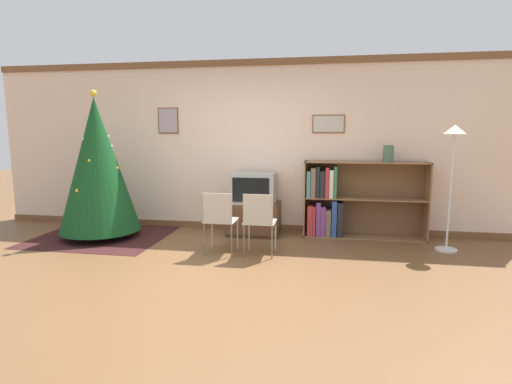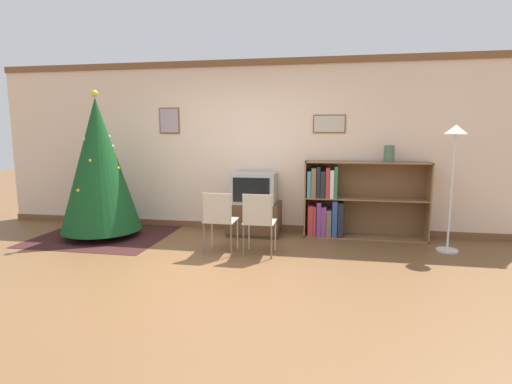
{
  "view_description": "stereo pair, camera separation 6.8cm",
  "coord_description": "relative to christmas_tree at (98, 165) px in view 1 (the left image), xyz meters",
  "views": [
    {
      "loc": [
        1.24,
        -4.14,
        1.58
      ],
      "look_at": [
        0.33,
        1.18,
        0.77
      ],
      "focal_mm": 28.0,
      "sensor_mm": 36.0,
      "label": 1
    },
    {
      "loc": [
        1.31,
        -4.13,
        1.58
      ],
      "look_at": [
        0.33,
        1.18,
        0.77
      ],
      "focal_mm": 28.0,
      "sensor_mm": 36.0,
      "label": 2
    }
  ],
  "objects": [
    {
      "name": "standing_lamp",
      "position": [
        4.97,
        0.13,
        0.2
      ],
      "size": [
        0.28,
        0.28,
        1.68
      ],
      "color": "silver",
      "rests_on": "ground_plane"
    },
    {
      "name": "wall_back",
      "position": [
        2.08,
        0.89,
        0.26
      ],
      "size": [
        8.57,
        0.11,
        2.7
      ],
      "color": "beige",
      "rests_on": "ground_plane"
    },
    {
      "name": "vase",
      "position": [
        4.24,
        0.62,
        0.18
      ],
      "size": [
        0.15,
        0.15,
        0.25
      ],
      "color": "#47664C",
      "rests_on": "bookshelf"
    },
    {
      "name": "christmas_tree",
      "position": [
        0.0,
        0.0,
        0.0
      ],
      "size": [
        1.17,
        1.17,
        2.18
      ],
      "color": "maroon",
      "rests_on": "area_rug"
    },
    {
      "name": "tv_console",
      "position": [
        2.26,
        0.55,
        -0.84
      ],
      "size": [
        0.8,
        0.55,
        0.5
      ],
      "color": "#412A1A",
      "rests_on": "ground_plane"
    },
    {
      "name": "ground_plane",
      "position": [
        2.08,
        -1.29,
        -1.09
      ],
      "size": [
        24.0,
        24.0,
        0.0
      ],
      "primitive_type": "plane",
      "color": "brown"
    },
    {
      "name": "folding_chair_left",
      "position": [
        2.0,
        -0.52,
        -0.62
      ],
      "size": [
        0.4,
        0.4,
        0.82
      ],
      "color": "#BCB29E",
      "rests_on": "ground_plane"
    },
    {
      "name": "area_rug",
      "position": [
        0.0,
        -0.0,
        -1.09
      ],
      "size": [
        1.93,
        1.65,
        0.01
      ],
      "color": "#381919",
      "rests_on": "ground_plane"
    },
    {
      "name": "television",
      "position": [
        2.26,
        0.55,
        -0.36
      ],
      "size": [
        0.67,
        0.49,
        0.47
      ],
      "color": "#9E9E99",
      "rests_on": "tv_console"
    },
    {
      "name": "bookshelf",
      "position": [
        3.59,
        0.65,
        -0.54
      ],
      "size": [
        1.8,
        0.36,
        1.15
      ],
      "color": "olive",
      "rests_on": "ground_plane"
    },
    {
      "name": "folding_chair_right",
      "position": [
        2.52,
        -0.52,
        -0.62
      ],
      "size": [
        0.4,
        0.4,
        0.82
      ],
      "color": "#BCB29E",
      "rests_on": "ground_plane"
    }
  ]
}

